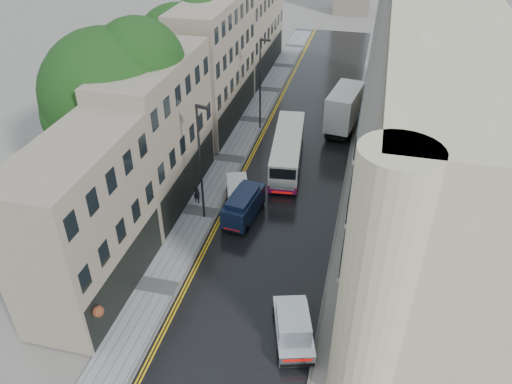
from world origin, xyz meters
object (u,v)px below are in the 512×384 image
at_px(white_van, 229,203).
at_px(lamp_post_near, 200,165).
at_px(navy_van, 225,214).
at_px(tree_far, 181,66).
at_px(cream_bus, 272,166).
at_px(silver_hatchback, 280,350).
at_px(white_lorry, 329,113).
at_px(lamp_post_far, 260,86).
at_px(pedestrian, 197,193).
at_px(tree_near, 112,117).

relative_size(white_van, lamp_post_near, 0.41).
relative_size(navy_van, lamp_post_near, 0.50).
bearing_deg(tree_far, cream_bus, -37.22).
distance_m(silver_hatchback, navy_van, 12.27).
xyz_separation_m(silver_hatchback, navy_van, (-6.23, 10.56, 0.32)).
distance_m(white_lorry, white_van, 16.07).
height_order(cream_bus, white_lorry, white_lorry).
bearing_deg(navy_van, silver_hatchback, -52.02).
relative_size(tree_far, lamp_post_near, 1.36).
height_order(white_van, lamp_post_near, lamp_post_near).
bearing_deg(white_lorry, lamp_post_far, -166.36).
xyz_separation_m(pedestrian, lamp_post_near, (1.15, -1.70, 3.75)).
relative_size(white_lorry, lamp_post_near, 0.90).
relative_size(white_lorry, white_van, 2.20).
xyz_separation_m(white_lorry, lamp_post_far, (-6.77, -0.57, 2.41)).
bearing_deg(lamp_post_far, lamp_post_near, -93.25).
distance_m(tree_near, silver_hatchback, 20.76).
distance_m(silver_hatchback, pedestrian, 15.98).
bearing_deg(lamp_post_far, pedestrian, -98.28).
bearing_deg(navy_van, tree_far, 127.31).
xyz_separation_m(cream_bus, white_van, (-2.20, -5.12, -0.56)).
bearing_deg(cream_bus, lamp_post_far, 102.88).
distance_m(navy_van, pedestrian, 3.91).
distance_m(lamp_post_near, lamp_post_far, 15.53).
distance_m(cream_bus, lamp_post_near, 8.05).
xyz_separation_m(lamp_post_near, lamp_post_far, (0.67, 15.52, -0.11)).
distance_m(white_lorry, lamp_post_near, 17.90).
distance_m(cream_bus, silver_hatchback, 18.10).
bearing_deg(silver_hatchback, lamp_post_near, 109.32).
relative_size(cream_bus, white_lorry, 1.26).
bearing_deg(pedestrian, tree_far, -52.13).
relative_size(tree_far, cream_bus, 1.21).
relative_size(silver_hatchback, lamp_post_far, 0.50).
bearing_deg(navy_van, white_lorry, 79.17).
height_order(tree_near, lamp_post_far, tree_near).
bearing_deg(white_lorry, white_van, -102.30).
relative_size(tree_near, tree_far, 1.11).
bearing_deg(silver_hatchback, white_lorry, 75.12).
xyz_separation_m(white_lorry, navy_van, (-5.56, -16.85, -0.99)).
distance_m(tree_far, silver_hatchback, 30.22).
xyz_separation_m(tree_far, white_van, (8.49, -13.24, -5.37)).
height_order(white_lorry, pedestrian, white_lorry).
bearing_deg(silver_hatchback, cream_bus, 87.27).
height_order(tree_far, cream_bus, tree_far).
bearing_deg(silver_hatchback, lamp_post_far, 89.20).
distance_m(cream_bus, lamp_post_far, 10.29).
relative_size(cream_bus, lamp_post_far, 1.15).
bearing_deg(lamp_post_far, tree_far, -172.21).
bearing_deg(lamp_post_near, tree_near, -177.70).
xyz_separation_m(tree_near, navy_van, (9.01, -2.15, -5.77)).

